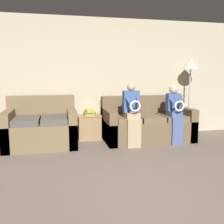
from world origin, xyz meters
TOP-DOWN VIEW (x-y plane):
  - ground_plane at (0.00, 0.00)m, footprint 14.00×14.00m
  - wall_back at (0.00, 3.23)m, footprint 6.92×0.06m
  - couch_main at (0.87, 2.68)m, footprint 1.80×0.90m
  - couch_side at (-1.26, 2.70)m, footprint 1.31×0.94m
  - child_left_seated at (0.44, 2.31)m, footprint 0.31×0.37m
  - child_right_seated at (1.31, 2.31)m, footprint 0.27×0.38m
  - side_shelf at (-0.30, 2.99)m, footprint 0.49×0.38m
  - book_stack at (-0.29, 2.99)m, footprint 0.24×0.32m
  - floor_lamp at (1.97, 2.94)m, footprint 0.37×0.37m

SIDE VIEW (x-z plane):
  - ground_plane at x=0.00m, z-range 0.00..0.00m
  - side_shelf at x=-0.30m, z-range 0.01..0.52m
  - couch_main at x=0.87m, z-range -0.13..0.78m
  - couch_side at x=-1.26m, z-range -0.13..0.81m
  - book_stack at x=-0.29m, z-range 0.51..0.63m
  - child_right_seated at x=1.31m, z-range 0.07..1.23m
  - child_left_seated at x=0.44m, z-range 0.05..1.26m
  - wall_back at x=0.00m, z-range 0.00..2.55m
  - floor_lamp at x=1.97m, z-range 0.63..2.33m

